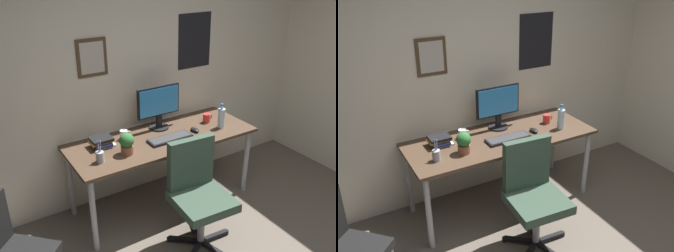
# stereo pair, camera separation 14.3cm
# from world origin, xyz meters

# --- Properties ---
(wall_back) EXTENTS (4.40, 0.10, 2.60)m
(wall_back) POSITION_xyz_m (0.00, 2.15, 1.30)
(wall_back) COLOR beige
(wall_back) RESTS_ON ground_plane
(desk) EXTENTS (1.81, 0.70, 0.75)m
(desk) POSITION_xyz_m (0.08, 1.72, 0.67)
(desk) COLOR #4C3828
(desk) RESTS_ON ground_plane
(office_chair) EXTENTS (0.56, 0.57, 0.95)m
(office_chair) POSITION_xyz_m (0.03, 1.08, 0.53)
(office_chair) COLOR #334738
(office_chair) RESTS_ON ground_plane
(side_chair) EXTENTS (0.59, 0.59, 0.88)m
(side_chair) POSITION_xyz_m (-1.45, 1.19, 0.50)
(side_chair) COLOR black
(side_chair) RESTS_ON ground_plane
(monitor) EXTENTS (0.46, 0.20, 0.43)m
(monitor) POSITION_xyz_m (0.15, 1.91, 0.98)
(monitor) COLOR black
(monitor) RESTS_ON desk
(keyboard) EXTENTS (0.43, 0.15, 0.03)m
(keyboard) POSITION_xyz_m (0.11, 1.63, 0.76)
(keyboard) COLOR black
(keyboard) RESTS_ON desk
(computer_mouse) EXTENTS (0.06, 0.11, 0.04)m
(computer_mouse) POSITION_xyz_m (0.41, 1.65, 0.76)
(computer_mouse) COLOR black
(computer_mouse) RESTS_ON desk
(water_bottle) EXTENTS (0.07, 0.07, 0.25)m
(water_bottle) POSITION_xyz_m (0.69, 1.59, 0.85)
(water_bottle) COLOR silver
(water_bottle) RESTS_ON desk
(coffee_mug_near) EXTENTS (0.11, 0.07, 0.09)m
(coffee_mug_near) POSITION_xyz_m (-0.25, 1.86, 0.79)
(coffee_mug_near) COLOR white
(coffee_mug_near) RESTS_ON desk
(coffee_mug_far) EXTENTS (0.11, 0.07, 0.09)m
(coffee_mug_far) POSITION_xyz_m (0.64, 1.77, 0.79)
(coffee_mug_far) COLOR red
(coffee_mug_far) RESTS_ON desk
(potted_plant) EXTENTS (0.13, 0.13, 0.19)m
(potted_plant) POSITION_xyz_m (-0.35, 1.60, 0.85)
(potted_plant) COLOR brown
(potted_plant) RESTS_ON desk
(pen_cup) EXTENTS (0.07, 0.07, 0.20)m
(pen_cup) POSITION_xyz_m (-0.61, 1.59, 0.80)
(pen_cup) COLOR #9EA0A5
(pen_cup) RESTS_ON desk
(book_stack_left) EXTENTS (0.22, 0.16, 0.09)m
(book_stack_left) POSITION_xyz_m (-0.49, 1.84, 0.79)
(book_stack_left) COLOR silver
(book_stack_left) RESTS_ON desk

